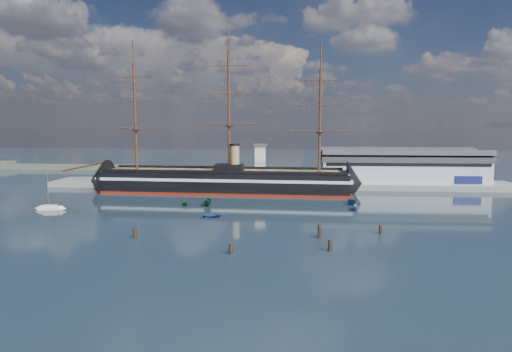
{
  "coord_description": "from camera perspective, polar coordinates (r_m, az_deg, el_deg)",
  "views": [
    {
      "loc": [
        13.67,
        -91.43,
        24.11
      ],
      "look_at": [
        4.18,
        35.0,
        9.0
      ],
      "focal_mm": 30.0,
      "sensor_mm": 36.0,
      "label": 1
    }
  ],
  "objects": [
    {
      "name": "quay_tower",
      "position": [
        165.4,
        0.58,
        1.82
      ],
      "size": [
        5.0,
        5.0,
        15.0
      ],
      "color": "silver",
      "rests_on": "ground"
    },
    {
      "name": "motorboat_d",
      "position": [
        130.88,
        -9.44,
        -3.91
      ],
      "size": [
        5.96,
        5.93,
        2.15
      ],
      "primitive_type": "imported",
      "rotation": [
        0.0,
        0.0,
        0.78
      ],
      "color": "#19512D",
      "rests_on": "ground"
    },
    {
      "name": "motorboat_c",
      "position": [
        125.26,
        13.23,
        -4.48
      ],
      "size": [
        5.41,
        2.68,
        2.07
      ],
      "primitive_type": "imported",
      "rotation": [
        0.0,
        0.0,
        -0.16
      ],
      "color": "gray",
      "rests_on": "ground"
    },
    {
      "name": "piling_near_left",
      "position": [
        96.34,
        -15.86,
        -7.96
      ],
      "size": [
        0.64,
        0.64,
        2.99
      ],
      "primitive_type": "cylinder",
      "color": "black",
      "rests_on": "ground"
    },
    {
      "name": "warehouse",
      "position": [
        177.8,
        18.71,
        1.23
      ],
      "size": [
        63.0,
        21.0,
        11.6
      ],
      "color": "#B7BABC",
      "rests_on": "ground"
    },
    {
      "name": "piling_near_mid",
      "position": [
        81.91,
        -3.43,
        -10.34
      ],
      "size": [
        0.64,
        0.64,
        2.61
      ],
      "primitive_type": "cylinder",
      "color": "black",
      "rests_on": "ground"
    },
    {
      "name": "motorboat_f",
      "position": [
        133.38,
        12.7,
        -3.79
      ],
      "size": [
        5.71,
        4.1,
        2.15
      ],
      "primitive_type": "imported",
      "rotation": [
        0.0,
        0.0,
        0.45
      ],
      "color": "navy",
      "rests_on": "ground"
    },
    {
      "name": "piling_near_right",
      "position": [
        93.78,
        8.41,
        -8.18
      ],
      "size": [
        0.64,
        0.64,
        3.6
      ],
      "primitive_type": "cylinder",
      "color": "black",
      "rests_on": "ground"
    },
    {
      "name": "piling_far_right",
      "position": [
        100.19,
        16.22,
        -7.41
      ],
      "size": [
        0.64,
        0.64,
        2.67
      ],
      "primitive_type": "cylinder",
      "color": "black",
      "rests_on": "ground"
    },
    {
      "name": "warship",
      "position": [
        154.74,
        -4.93,
        -0.68
      ],
      "size": [
        113.27,
        20.77,
        53.94
      ],
      "rotation": [
        0.0,
        0.0,
        -0.05
      ],
      "color": "black",
      "rests_on": "ground"
    },
    {
      "name": "ground",
      "position": [
        134.32,
        -1.62,
        -3.55
      ],
      "size": [
        600.0,
        600.0,
        0.0
      ],
      "primitive_type": "plane",
      "color": "#1C2C38",
      "rests_on": "ground"
    },
    {
      "name": "motorboat_a",
      "position": [
        129.19,
        -6.44,
        -4.0
      ],
      "size": [
        7.07,
        4.04,
        2.67
      ],
      "primitive_type": "imported",
      "rotation": [
        0.0,
        0.0,
        0.25
      ],
      "color": "#0F422D",
      "rests_on": "ground"
    },
    {
      "name": "piling_extra",
      "position": [
        84.75,
        9.78,
        -9.83
      ],
      "size": [
        0.64,
        0.64,
        2.88
      ],
      "primitive_type": "cylinder",
      "color": "black",
      "rests_on": "ground"
    },
    {
      "name": "shoreline",
      "position": [
        274.16,
        -29.63,
        1.17
      ],
      "size": [
        120.0,
        10.0,
        4.0
      ],
      "color": "#3F4C38",
      "rests_on": "ground"
    },
    {
      "name": "motorboat_b",
      "position": [
        113.33,
        -5.87,
        -5.52
      ],
      "size": [
        1.34,
        3.0,
        1.37
      ],
      "primitive_type": "imported",
      "rotation": [
        0.0,
        0.0,
        1.63
      ],
      "color": "navy",
      "rests_on": "ground"
    },
    {
      "name": "sailboat",
      "position": [
        135.87,
        -25.71,
        -3.81
      ],
      "size": [
        6.87,
        2.82,
        10.68
      ],
      "rotation": [
        0.0,
        0.0,
        0.13
      ],
      "color": "white",
      "rests_on": "ground"
    },
    {
      "name": "quay",
      "position": [
        169.2,
        3.01,
        -1.4
      ],
      "size": [
        180.0,
        18.0,
        2.0
      ],
      "primitive_type": "cube",
      "color": "slate",
      "rests_on": "ground"
    }
  ]
}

